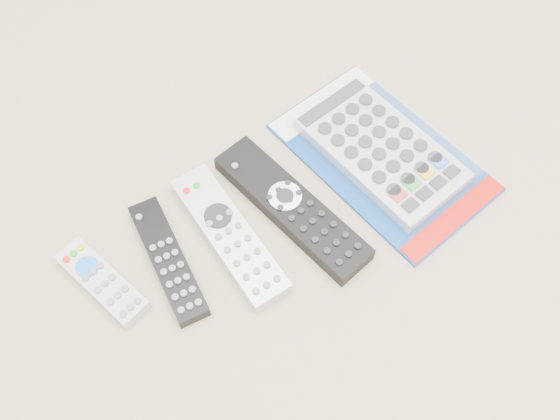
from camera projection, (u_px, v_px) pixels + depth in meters
remote_small_grey at (102, 282)px, 0.78m from camera, size 0.07×0.14×0.02m
remote_slim_black at (168, 260)px, 0.79m from camera, size 0.07×0.18×0.02m
remote_silver_dvd at (229, 235)px, 0.81m from camera, size 0.07×0.22×0.02m
remote_large_black at (292, 208)px, 0.83m from camera, size 0.09×0.25×0.03m
jumbo_remote_packaged at (382, 149)px, 0.87m from camera, size 0.20×0.31×0.04m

